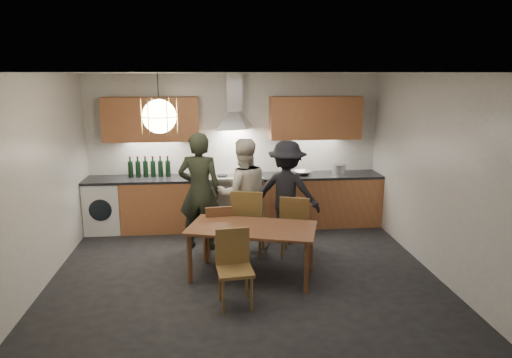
{
  "coord_description": "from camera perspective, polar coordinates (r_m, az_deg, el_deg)",
  "views": [
    {
      "loc": [
        -0.4,
        -5.58,
        2.59
      ],
      "look_at": [
        0.2,
        0.4,
        1.2
      ],
      "focal_mm": 32.0,
      "sensor_mm": 36.0,
      "label": 1
    }
  ],
  "objects": [
    {
      "name": "range_stove",
      "position": [
        7.84,
        -2.53,
        -2.9
      ],
      "size": [
        0.9,
        0.6,
        0.92
      ],
      "color": "silver",
      "rests_on": "ground"
    },
    {
      "name": "mixing_bowl",
      "position": [
        7.84,
        5.83,
        0.77
      ],
      "size": [
        0.37,
        0.37,
        0.07
      ],
      "primitive_type": "imported",
      "rotation": [
        0.0,
        0.0,
        0.32
      ],
      "color": "#B4B3B7",
      "rests_on": "counter_run"
    },
    {
      "name": "person_mid",
      "position": [
        6.86,
        -1.65,
        -1.82
      ],
      "size": [
        0.88,
        0.73,
        1.67
      ],
      "primitive_type": "imported",
      "rotation": [
        0.0,
        0.0,
        3.27
      ],
      "color": "beige",
      "rests_on": "ground"
    },
    {
      "name": "person_right",
      "position": [
        7.07,
        3.87,
        -1.66
      ],
      "size": [
        1.18,
        0.95,
        1.6
      ],
      "primitive_type": "imported",
      "rotation": [
        0.0,
        0.0,
        2.75
      ],
      "color": "black",
      "rests_on": "ground"
    },
    {
      "name": "wine_bottles",
      "position": [
        7.84,
        -13.2,
        1.51
      ],
      "size": [
        0.7,
        0.08,
        0.35
      ],
      "color": "black",
      "rests_on": "counter_run"
    },
    {
      "name": "ground",
      "position": [
        6.17,
        -1.47,
        -11.82
      ],
      "size": [
        5.0,
        5.0,
        0.0
      ],
      "primitive_type": "plane",
      "color": "black",
      "rests_on": "ground"
    },
    {
      "name": "person_left",
      "position": [
        6.83,
        -7.04,
        -1.54
      ],
      "size": [
        0.72,
        0.54,
        1.77
      ],
      "primitive_type": "imported",
      "rotation": [
        0.0,
        0.0,
        2.95
      ],
      "color": "black",
      "rests_on": "ground"
    },
    {
      "name": "chair_front",
      "position": [
        5.29,
        -2.77,
        -10.31
      ],
      "size": [
        0.43,
        0.43,
        0.87
      ],
      "rotation": [
        0.0,
        0.0,
        0.1
      ],
      "color": "brown",
      "rests_on": "ground"
    },
    {
      "name": "room_shell",
      "position": [
        5.67,
        -1.57,
        4.05
      ],
      "size": [
        5.02,
        4.52,
        2.61
      ],
      "color": "white",
      "rests_on": "ground"
    },
    {
      "name": "chair_back_left",
      "position": [
        6.44,
        -4.7,
        -6.26
      ],
      "size": [
        0.4,
        0.4,
        0.82
      ],
      "rotation": [
        0.0,
        0.0,
        3.24
      ],
      "color": "brown",
      "rests_on": "ground"
    },
    {
      "name": "chair_back_right",
      "position": [
        6.54,
        4.9,
        -5.42
      ],
      "size": [
        0.52,
        0.52,
        0.92
      ],
      "rotation": [
        0.0,
        0.0,
        2.82
      ],
      "color": "brown",
      "rests_on": "ground"
    },
    {
      "name": "stock_pot",
      "position": [
        7.98,
        10.31,
        1.15
      ],
      "size": [
        0.25,
        0.25,
        0.16
      ],
      "primitive_type": "cylinder",
      "rotation": [
        0.0,
        0.0,
        -0.14
      ],
      "color": "silver",
      "rests_on": "counter_run"
    },
    {
      "name": "chair_back_mid",
      "position": [
        6.53,
        -1.0,
        -5.0
      ],
      "size": [
        0.55,
        0.55,
        1.0
      ],
      "rotation": [
        0.0,
        0.0,
        2.9
      ],
      "color": "brown",
      "rests_on": "ground"
    },
    {
      "name": "pendant_lamp",
      "position": [
        5.54,
        -11.99,
        7.67
      ],
      "size": [
        0.43,
        0.43,
        0.7
      ],
      "color": "black",
      "rests_on": "ground"
    },
    {
      "name": "dining_table",
      "position": [
        5.89,
        -0.5,
        -6.72
      ],
      "size": [
        1.77,
        1.23,
        0.68
      ],
      "rotation": [
        0.0,
        0.0,
        -0.29
      ],
      "color": "brown",
      "rests_on": "ground"
    },
    {
      "name": "wall_fixtures",
      "position": [
        7.69,
        -2.69,
        7.65
      ],
      "size": [
        4.3,
        0.54,
        1.1
      ],
      "color": "#BC7548",
      "rests_on": "ground"
    },
    {
      "name": "counter_run",
      "position": [
        7.84,
        -2.36,
        -2.83
      ],
      "size": [
        5.0,
        0.62,
        0.9
      ],
      "color": "#C37A4B",
      "rests_on": "ground"
    }
  ]
}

